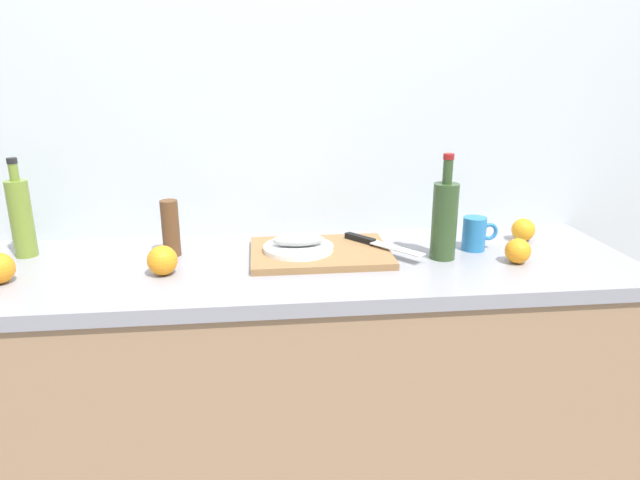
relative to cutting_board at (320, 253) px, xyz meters
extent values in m
cube|color=silver|center=(-0.08, 0.28, 0.34)|extent=(3.20, 0.05, 2.50)
cube|color=#9E7A56|center=(-0.08, -0.04, -0.48)|extent=(2.00, 0.58, 0.86)
cube|color=gray|center=(-0.08, -0.04, -0.03)|extent=(2.00, 0.60, 0.04)
cube|color=olive|center=(0.00, 0.00, 0.00)|extent=(0.41, 0.30, 0.02)
cylinder|color=white|center=(-0.06, 0.00, 0.02)|extent=(0.21, 0.21, 0.01)
ellipsoid|color=#999E99|center=(-0.06, 0.00, 0.04)|extent=(0.16, 0.07, 0.04)
cube|color=silver|center=(0.22, -0.05, 0.02)|extent=(0.14, 0.16, 0.00)
cube|color=black|center=(0.13, 0.07, 0.02)|extent=(0.09, 0.10, 0.02)
cylinder|color=olive|center=(-0.88, 0.10, 0.10)|extent=(0.06, 0.06, 0.23)
cylinder|color=olive|center=(-0.88, 0.10, 0.24)|extent=(0.03, 0.03, 0.05)
cylinder|color=black|center=(-0.88, 0.10, 0.28)|extent=(0.03, 0.03, 0.02)
cylinder|color=#2D4723|center=(0.36, -0.06, 0.10)|extent=(0.07, 0.07, 0.23)
cylinder|color=#2D4723|center=(0.36, -0.06, 0.25)|extent=(0.03, 0.03, 0.07)
cylinder|color=maroon|center=(0.36, -0.06, 0.29)|extent=(0.03, 0.03, 0.02)
cylinder|color=#2672B2|center=(0.48, 0.01, 0.04)|extent=(0.07, 0.07, 0.10)
torus|color=#2672B2|center=(0.53, 0.01, 0.05)|extent=(0.06, 0.01, 0.06)
sphere|color=orange|center=(-0.44, -0.11, 0.03)|extent=(0.08, 0.08, 0.08)
sphere|color=orange|center=(0.67, 0.08, 0.03)|extent=(0.07, 0.07, 0.07)
sphere|color=orange|center=(0.56, -0.13, 0.03)|extent=(0.07, 0.07, 0.07)
cylinder|color=brown|center=(-0.44, 0.06, 0.07)|extent=(0.05, 0.05, 0.17)
camera|label=1|loc=(-0.18, -1.60, 0.55)|focal=31.74mm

